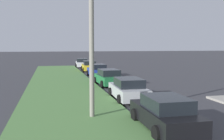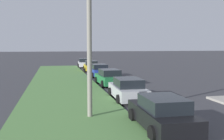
% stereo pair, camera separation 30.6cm
% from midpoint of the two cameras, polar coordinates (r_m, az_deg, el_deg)
% --- Properties ---
extents(grass_median, '(60.00, 6.00, 0.12)m').
position_cam_midpoint_polar(grass_median, '(16.41, -9.81, -7.27)').
color(grass_median, '#517F42').
rests_on(grass_median, ground).
extents(parked_car_black, '(4.31, 2.05, 1.47)m').
position_cam_midpoint_polar(parked_car_black, '(11.68, 10.58, -9.16)').
color(parked_car_black, black).
rests_on(parked_car_black, ground).
extents(parked_car_silver, '(4.34, 2.10, 1.47)m').
position_cam_midpoint_polar(parked_car_silver, '(17.58, 3.04, -4.18)').
color(parked_car_silver, '#B2B5BA').
rests_on(parked_car_silver, ground).
extents(parked_car_green, '(4.38, 2.18, 1.47)m').
position_cam_midpoint_polar(parked_car_green, '(23.95, -1.13, -1.62)').
color(parked_car_green, '#1E6B38').
rests_on(parked_car_green, ground).
extents(parked_car_blue, '(4.34, 2.09, 1.47)m').
position_cam_midpoint_polar(parked_car_blue, '(30.55, -3.40, -0.12)').
color(parked_car_blue, '#23389E').
rests_on(parked_car_blue, ground).
extents(parked_car_yellow, '(4.37, 2.16, 1.47)m').
position_cam_midpoint_polar(parked_car_yellow, '(37.13, -5.17, 0.84)').
color(parked_car_yellow, gold).
rests_on(parked_car_yellow, ground).
extents(parked_car_white, '(4.39, 2.20, 1.47)m').
position_cam_midpoint_polar(parked_car_white, '(43.66, -6.72, 1.50)').
color(parked_car_white, silver).
rests_on(parked_car_white, ground).
extents(streetlight, '(0.50, 2.88, 7.50)m').
position_cam_midpoint_polar(streetlight, '(12.98, -3.58, 8.71)').
color(streetlight, gray).
rests_on(streetlight, ground).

